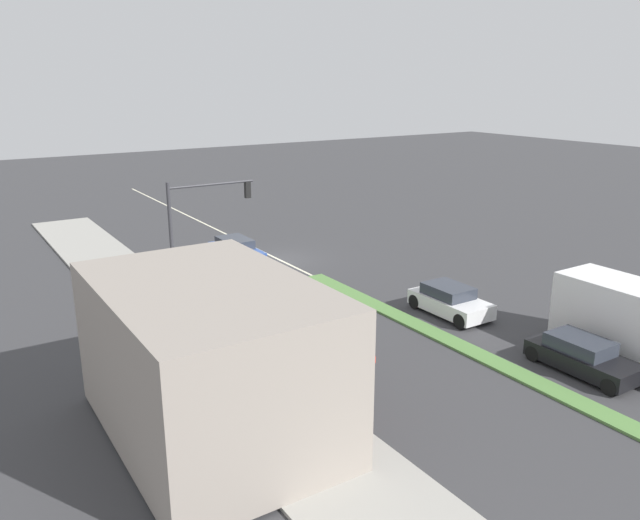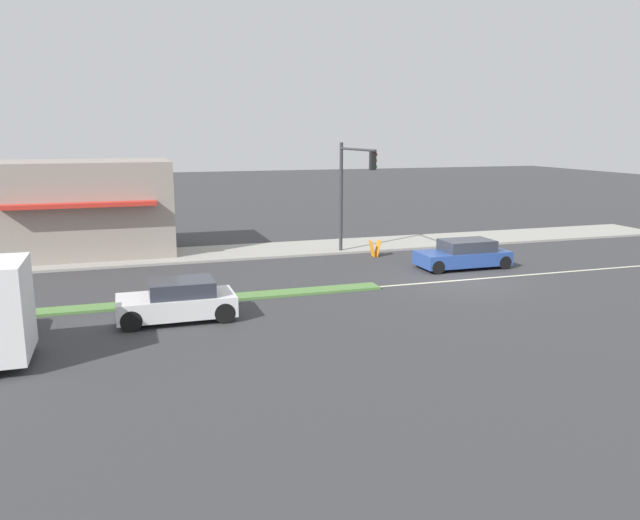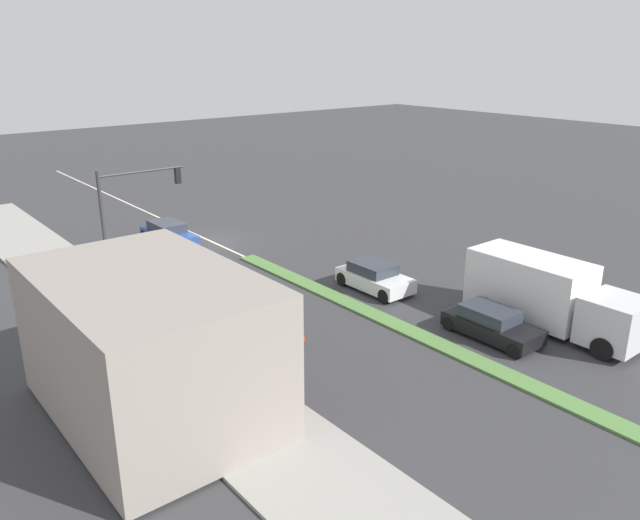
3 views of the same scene
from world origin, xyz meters
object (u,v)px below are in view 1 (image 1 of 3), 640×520
warning_aframe_sign (195,276)px  suv_black (582,356)px  van_white (450,301)px  pedestrian (254,365)px  traffic_signal_main (198,216)px  coupe_blue (236,250)px

warning_aframe_sign → suv_black: 19.28m
warning_aframe_sign → van_white: (-8.16, 10.56, 0.23)m
pedestrian → warning_aframe_sign: size_ratio=2.08×
pedestrian → suv_black: pedestrian is taller
traffic_signal_main → van_white: bearing=131.8°
warning_aframe_sign → coupe_blue: bearing=-142.4°
van_white → suv_black: van_white is taller
warning_aframe_sign → suv_black: suv_black is taller
pedestrian → suv_black: 12.05m
traffic_signal_main → coupe_blue: size_ratio=1.32×
suv_black → coupe_blue: (4.40, -20.37, 0.02)m
pedestrian → suv_black: (-10.91, 5.09, -0.42)m
traffic_signal_main → suv_black: bearing=117.2°
warning_aframe_sign → traffic_signal_main: bearing=82.7°
warning_aframe_sign → coupe_blue: 4.75m
van_white → warning_aframe_sign: bearing=-52.3°
pedestrian → van_white: (-10.91, -1.81, -0.38)m
warning_aframe_sign → pedestrian: bearing=77.5°
traffic_signal_main → suv_black: (-8.32, 16.20, -3.29)m
suv_black → warning_aframe_sign: bearing=-65.0°
pedestrian → warning_aframe_sign: pedestrian is taller
traffic_signal_main → warning_aframe_sign: size_ratio=6.69×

